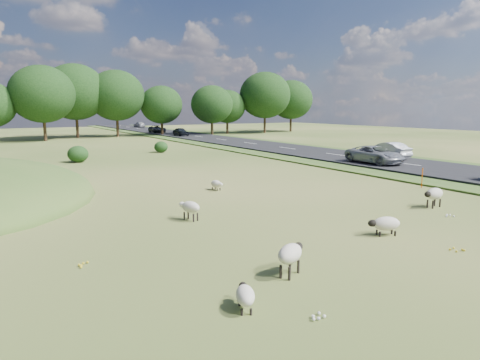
# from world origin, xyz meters

# --- Properties ---
(ground) EXTENTS (160.00, 160.00, 0.00)m
(ground) POSITION_xyz_m (0.00, 20.00, 0.00)
(ground) COLOR #2F5119
(ground) RESTS_ON ground
(road) EXTENTS (8.00, 150.00, 0.25)m
(road) POSITION_xyz_m (20.00, 30.00, 0.12)
(road) COLOR black
(road) RESTS_ON ground
(treeline) EXTENTS (96.28, 14.66, 11.70)m
(treeline) POSITION_xyz_m (-1.06, 55.44, 6.57)
(treeline) COLOR black
(treeline) RESTS_ON ground
(shrubs) EXTENTS (24.97, 6.81, 1.46)m
(shrubs) POSITION_xyz_m (-5.20, 27.31, 0.68)
(shrubs) COLOR black
(shrubs) RESTS_ON ground
(marker_post) EXTENTS (0.06, 0.06, 1.20)m
(marker_post) POSITION_xyz_m (13.02, 1.20, 0.60)
(marker_post) COLOR #D8590C
(marker_post) RESTS_ON ground
(sheep_0) EXTENTS (1.31, 1.00, 0.93)m
(sheep_0) POSITION_xyz_m (-2.08, -5.78, 0.65)
(sheep_0) COLOR #BCAF9C
(sheep_0) RESTS_ON ground
(sheep_1) EXTENTS (1.35, 0.68, 0.96)m
(sheep_1) POSITION_xyz_m (8.99, -2.47, 0.67)
(sheep_1) COLOR #BCAF9C
(sheep_1) RESTS_ON ground
(sheep_2) EXTENTS (0.56, 1.04, 0.58)m
(sheep_2) POSITION_xyz_m (2.01, 6.73, 0.37)
(sheep_2) COLOR #BCAF9C
(sheep_2) RESTS_ON ground
(sheep_3) EXTENTS (1.30, 0.90, 0.72)m
(sheep_3) POSITION_xyz_m (3.34, -4.47, 0.46)
(sheep_3) COLOR #BCAF9C
(sheep_3) RESTS_ON ground
(sheep_4) EXTENTS (0.81, 1.20, 0.83)m
(sheep_4) POSITION_xyz_m (-2.07, 1.26, 0.58)
(sheep_4) COLOR #BCAF9C
(sheep_4) RESTS_ON ground
(sheep_5) EXTENTS (0.75, 1.05, 0.59)m
(sheep_5) POSITION_xyz_m (-4.29, -6.94, 0.37)
(sheep_5) COLOR #BCAF9C
(sheep_5) RESTS_ON ground
(car_0) EXTENTS (1.78, 4.38, 1.27)m
(car_0) POSITION_xyz_m (21.90, 85.16, 0.89)
(car_0) COLOR #999BA0
(car_0) RESTS_ON road
(car_2) EXTENTS (2.34, 5.09, 1.41)m
(car_2) POSITION_xyz_m (18.10, 9.48, 0.96)
(car_2) COLOR #93959A
(car_2) RESTS_ON road
(car_3) EXTENTS (1.53, 4.38, 1.44)m
(car_3) POSITION_xyz_m (21.90, 11.52, 0.97)
(car_3) COLOR #ADB0B5
(car_3) RESTS_ON road
(car_4) EXTENTS (1.56, 3.88, 1.32)m
(car_4) POSITION_xyz_m (18.10, 50.69, 0.91)
(car_4) COLOR black
(car_4) RESTS_ON road
(car_5) EXTENTS (2.19, 4.75, 1.32)m
(car_5) POSITION_xyz_m (18.10, 61.95, 0.91)
(car_5) COLOR black
(car_5) RESTS_ON road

